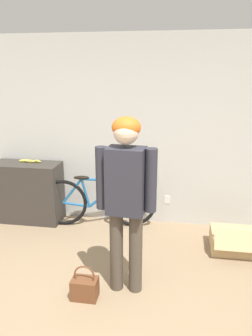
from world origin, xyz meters
The scene contains 7 objects.
wall_back centered at (0.00, 2.61, 1.30)m, with size 8.00×0.07×2.60m.
side_shelf centered at (-1.45, 2.34, 0.43)m, with size 0.96×0.43×0.86m.
person centered at (0.21, 0.97, 1.06)m, with size 0.57×0.27×1.73m.
bicycle centered at (-0.41, 2.32, 0.36)m, with size 1.64×0.46×0.75m.
banana centered at (-1.41, 2.41, 0.88)m, with size 0.35×0.09×0.04m.
handbag centered at (-0.16, 0.77, 0.11)m, with size 0.25×0.17×0.35m.
cardboard_box centered at (1.39, 1.92, 0.13)m, with size 0.55×0.52×0.33m.
Camera 1 is at (0.66, -1.82, 2.10)m, focal length 35.00 mm.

